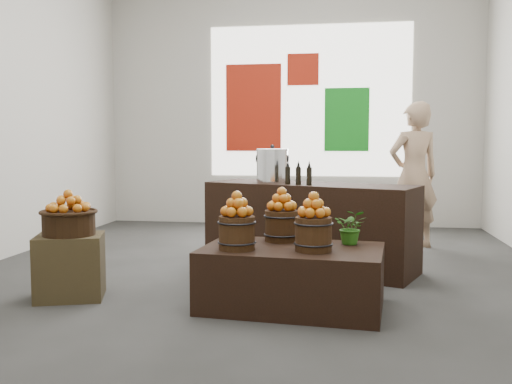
# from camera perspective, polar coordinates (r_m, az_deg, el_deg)

# --- Properties ---
(ground) EXTENTS (7.00, 7.00, 0.00)m
(ground) POSITION_cam_1_polar(r_m,az_deg,el_deg) (5.97, 0.25, -7.97)
(ground) COLOR #343432
(ground) RESTS_ON ground
(back_wall) EXTENTS (6.00, 0.04, 4.00)m
(back_wall) POSITION_cam_1_polar(r_m,az_deg,el_deg) (9.32, 3.47, 9.04)
(back_wall) COLOR #B3AFA5
(back_wall) RESTS_ON ground
(back_opening) EXTENTS (3.20, 0.02, 2.40)m
(back_opening) POSITION_cam_1_polar(r_m,az_deg,el_deg) (9.27, 5.33, 9.04)
(back_opening) COLOR white
(back_opening) RESTS_ON back_wall
(deco_red_left) EXTENTS (0.90, 0.04, 1.40)m
(deco_red_left) POSITION_cam_1_polar(r_m,az_deg,el_deg) (9.35, -0.25, 8.42)
(deco_red_left) COLOR #A21D0C
(deco_red_left) RESTS_ON back_wall
(deco_green_right) EXTENTS (0.70, 0.04, 1.00)m
(deco_green_right) POSITION_cam_1_polar(r_m,az_deg,el_deg) (9.23, 9.06, 7.16)
(deco_green_right) COLOR #137F1B
(deco_green_right) RESTS_ON back_wall
(deco_red_upper) EXTENTS (0.50, 0.04, 0.50)m
(deco_red_upper) POSITION_cam_1_polar(r_m,az_deg,el_deg) (9.32, 4.72, 12.12)
(deco_red_upper) COLOR #A21D0C
(deco_red_upper) RESTS_ON back_wall
(crate) EXTENTS (0.66, 0.60, 0.55)m
(crate) POSITION_cam_1_polar(r_m,az_deg,el_deg) (5.18, -18.09, -7.11)
(crate) COLOR #453920
(crate) RESTS_ON ground
(wicker_basket) EXTENTS (0.44, 0.44, 0.20)m
(wicker_basket) POSITION_cam_1_polar(r_m,az_deg,el_deg) (5.11, -18.21, -3.00)
(wicker_basket) COLOR black
(wicker_basket) RESTS_ON crate
(apples_in_basket) EXTENTS (0.34, 0.34, 0.18)m
(apples_in_basket) POSITION_cam_1_polar(r_m,az_deg,el_deg) (5.09, -18.26, -0.87)
(apples_in_basket) COLOR #990C04
(apples_in_basket) RESTS_ON wicker_basket
(display_table) EXTENTS (1.51, 1.01, 0.49)m
(display_table) POSITION_cam_1_polar(r_m,az_deg,el_deg) (4.67, 3.63, -8.53)
(display_table) COLOR black
(display_table) RESTS_ON ground
(apple_bucket_front_left) EXTENTS (0.29, 0.29, 0.26)m
(apple_bucket_front_left) POSITION_cam_1_polar(r_m,az_deg,el_deg) (4.50, -1.93, -4.11)
(apple_bucket_front_left) COLOR #36200E
(apple_bucket_front_left) RESTS_ON display_table
(apples_in_bucket_front_left) EXTENTS (0.21, 0.21, 0.19)m
(apples_in_bucket_front_left) POSITION_cam_1_polar(r_m,az_deg,el_deg) (4.47, -1.93, -1.22)
(apples_in_bucket_front_left) COLOR #990C04
(apples_in_bucket_front_left) RESTS_ON apple_bucket_front_left
(apple_bucket_front_right) EXTENTS (0.29, 0.29, 0.26)m
(apple_bucket_front_right) POSITION_cam_1_polar(r_m,az_deg,el_deg) (4.46, 5.76, -4.21)
(apple_bucket_front_right) COLOR #36200E
(apple_bucket_front_right) RESTS_ON display_table
(apples_in_bucket_front_right) EXTENTS (0.21, 0.21, 0.19)m
(apples_in_bucket_front_right) POSITION_cam_1_polar(r_m,az_deg,el_deg) (4.43, 5.79, -1.30)
(apples_in_bucket_front_right) COLOR #990C04
(apples_in_bucket_front_right) RESTS_ON apple_bucket_front_right
(apple_bucket_rear) EXTENTS (0.29, 0.29, 0.26)m
(apple_bucket_rear) POSITION_cam_1_polar(r_m,az_deg,el_deg) (4.88, 2.57, -3.40)
(apple_bucket_rear) COLOR #36200E
(apple_bucket_rear) RESTS_ON display_table
(apples_in_bucket_rear) EXTENTS (0.21, 0.21, 0.19)m
(apples_in_bucket_rear) POSITION_cam_1_polar(r_m,az_deg,el_deg) (4.85, 2.58, -0.73)
(apples_in_bucket_rear) COLOR #990C04
(apples_in_bucket_rear) RESTS_ON apple_bucket_rear
(herb_garnish_right) EXTENTS (0.29, 0.26, 0.29)m
(herb_garnish_right) POSITION_cam_1_polar(r_m,az_deg,el_deg) (4.78, 9.51, -3.47)
(herb_garnish_right) COLOR #215912
(herb_garnish_right) RESTS_ON display_table
(herb_garnish_left) EXTENTS (0.17, 0.15, 0.27)m
(herb_garnish_left) POSITION_cam_1_polar(r_m,az_deg,el_deg) (4.88, -2.57, -3.39)
(herb_garnish_left) COLOR #215912
(herb_garnish_left) RESTS_ON display_table
(counter) EXTENTS (2.32, 1.46, 0.91)m
(counter) POSITION_cam_1_polar(r_m,az_deg,el_deg) (6.07, 5.39, -3.42)
(counter) COLOR black
(counter) RESTS_ON ground
(stock_pot_left) EXTENTS (0.34, 0.34, 0.34)m
(stock_pot_left) POSITION_cam_1_polar(r_m,az_deg,el_deg) (6.21, 1.64, 2.57)
(stock_pot_left) COLOR silver
(stock_pot_left) RESTS_ON counter
(oil_cruets) EXTENTS (0.25, 0.14, 0.25)m
(oil_cruets) POSITION_cam_1_polar(r_m,az_deg,el_deg) (5.81, 4.53, 1.95)
(oil_cruets) COLOR black
(oil_cruets) RESTS_ON counter
(shopper) EXTENTS (0.79, 0.66, 1.85)m
(shopper) POSITION_cam_1_polar(r_m,az_deg,el_deg) (7.49, 15.50, 1.63)
(shopper) COLOR tan
(shopper) RESTS_ON ground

